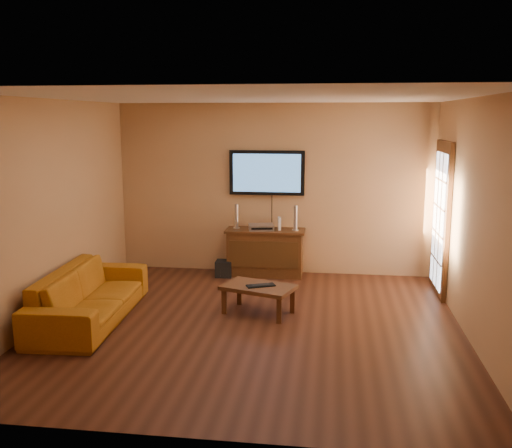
% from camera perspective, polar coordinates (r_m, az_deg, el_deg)
% --- Properties ---
extents(ground_plane, '(5.00, 5.00, 0.00)m').
position_cam_1_polar(ground_plane, '(6.99, -0.48, -10.12)').
color(ground_plane, '#35190E').
rests_on(ground_plane, ground).
extents(room_walls, '(5.00, 5.00, 5.00)m').
position_cam_1_polar(room_walls, '(7.20, 0.21, 4.33)').
color(room_walls, tan).
rests_on(room_walls, ground).
extents(french_door, '(0.07, 1.02, 2.22)m').
position_cam_1_polar(french_door, '(8.43, 17.99, 0.36)').
color(french_door, '#42220F').
rests_on(french_door, ground).
extents(media_console, '(1.24, 0.47, 0.74)m').
position_cam_1_polar(media_console, '(9.04, 0.92, -2.84)').
color(media_console, '#42220F').
rests_on(media_console, ground).
extents(television, '(1.19, 0.08, 0.70)m').
position_cam_1_polar(television, '(9.03, 1.10, 5.14)').
color(television, black).
rests_on(television, ground).
extents(coffee_table, '(1.01, 0.79, 0.37)m').
position_cam_1_polar(coffee_table, '(7.31, 0.24, -6.58)').
color(coffee_table, '#42220F').
rests_on(coffee_table, ground).
extents(sofa, '(0.75, 2.22, 0.86)m').
position_cam_1_polar(sofa, '(7.35, -16.32, -6.01)').
color(sofa, '#A55E12').
rests_on(sofa, ground).
extents(speaker_left, '(0.11, 0.11, 0.39)m').
position_cam_1_polar(speaker_left, '(9.03, -1.96, 0.69)').
color(speaker_left, silver).
rests_on(speaker_left, media_console).
extents(speaker_right, '(0.11, 0.11, 0.39)m').
position_cam_1_polar(speaker_right, '(8.87, 3.97, 0.50)').
color(speaker_right, silver).
rests_on(speaker_right, media_console).
extents(av_receiver, '(0.43, 0.35, 0.09)m').
position_cam_1_polar(av_receiver, '(8.93, 0.52, -0.30)').
color(av_receiver, silver).
rests_on(av_receiver, media_console).
extents(game_console, '(0.07, 0.15, 0.20)m').
position_cam_1_polar(game_console, '(8.93, 2.35, 0.06)').
color(game_console, white).
rests_on(game_console, media_console).
extents(subwoofer, '(0.26, 0.26, 0.25)m').
position_cam_1_polar(subwoofer, '(9.04, -3.22, -4.46)').
color(subwoofer, black).
rests_on(subwoofer, ground).
extents(bottle, '(0.06, 0.06, 0.19)m').
position_cam_1_polar(bottle, '(8.97, -3.53, -4.85)').
color(bottle, white).
rests_on(bottle, ground).
extents(keyboard, '(0.39, 0.27, 0.02)m').
position_cam_1_polar(keyboard, '(7.27, 0.48, -6.16)').
color(keyboard, black).
rests_on(keyboard, coffee_table).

